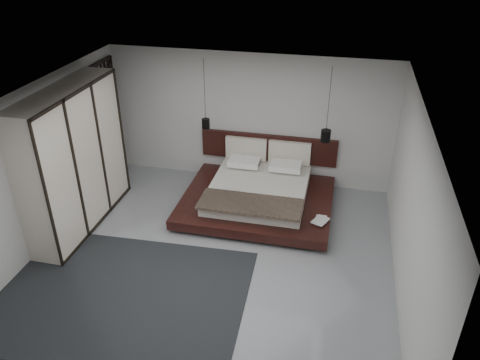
% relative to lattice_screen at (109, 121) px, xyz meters
% --- Properties ---
extents(floor, '(6.00, 6.00, 0.00)m').
position_rel_lattice_screen_xyz_m(floor, '(2.95, -2.45, -1.30)').
color(floor, gray).
rests_on(floor, ground).
extents(ceiling, '(6.00, 6.00, 0.00)m').
position_rel_lattice_screen_xyz_m(ceiling, '(2.95, -2.45, 1.50)').
color(ceiling, white).
rests_on(ceiling, wall_back).
extents(wall_back, '(6.00, 0.00, 6.00)m').
position_rel_lattice_screen_xyz_m(wall_back, '(2.95, 0.55, 0.10)').
color(wall_back, beige).
rests_on(wall_back, floor).
extents(wall_front, '(6.00, 0.00, 6.00)m').
position_rel_lattice_screen_xyz_m(wall_front, '(2.95, -5.45, 0.10)').
color(wall_front, beige).
rests_on(wall_front, floor).
extents(wall_left, '(0.00, 6.00, 6.00)m').
position_rel_lattice_screen_xyz_m(wall_left, '(-0.05, -2.45, 0.10)').
color(wall_left, beige).
rests_on(wall_left, floor).
extents(wall_right, '(0.00, 6.00, 6.00)m').
position_rel_lattice_screen_xyz_m(wall_right, '(5.95, -2.45, 0.10)').
color(wall_right, beige).
rests_on(wall_right, floor).
extents(lattice_screen, '(0.05, 0.90, 2.60)m').
position_rel_lattice_screen_xyz_m(lattice_screen, '(0.00, 0.00, 0.00)').
color(lattice_screen, black).
rests_on(lattice_screen, floor).
extents(bed, '(2.91, 2.45, 1.10)m').
position_rel_lattice_screen_xyz_m(bed, '(3.39, -0.55, -1.00)').
color(bed, black).
rests_on(bed, floor).
extents(book_lower, '(0.21, 0.27, 0.02)m').
position_rel_lattice_screen_xyz_m(book_lower, '(4.58, -1.22, -1.02)').
color(book_lower, '#99724C').
rests_on(book_lower, bed).
extents(book_upper, '(0.35, 0.39, 0.02)m').
position_rel_lattice_screen_xyz_m(book_upper, '(4.56, -1.25, -0.99)').
color(book_upper, '#99724C').
rests_on(book_upper, book_lower).
extents(pendant_left, '(0.16, 0.16, 1.42)m').
position_rel_lattice_screen_xyz_m(pendant_left, '(2.19, -0.08, 0.19)').
color(pendant_left, black).
rests_on(pendant_left, ceiling).
extents(pendant_right, '(0.19, 0.19, 1.47)m').
position_rel_lattice_screen_xyz_m(pendant_right, '(4.58, -0.08, 0.15)').
color(pendant_right, black).
rests_on(pendant_right, ceiling).
extents(wardrobe, '(0.63, 2.68, 2.63)m').
position_rel_lattice_screen_xyz_m(wardrobe, '(0.25, -1.85, 0.01)').
color(wardrobe, beige).
rests_on(wardrobe, floor).
extents(rug, '(4.07, 2.98, 0.02)m').
position_rel_lattice_screen_xyz_m(rug, '(1.75, -3.61, -1.29)').
color(rug, black).
rests_on(rug, floor).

